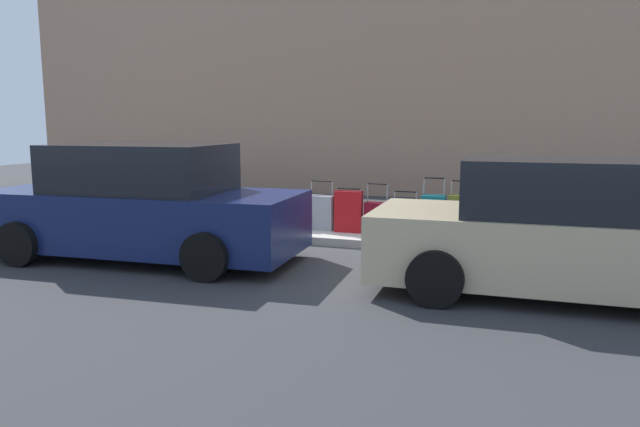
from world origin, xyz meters
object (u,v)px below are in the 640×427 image
at_px(suitcase_red_6, 349,211).
at_px(suitcase_silver_7, 322,212).
at_px(suitcase_olive_2, 460,216).
at_px(suitcase_teal_3, 433,216).
at_px(bollard_post, 198,201).
at_px(suitcase_navy_4, 405,219).
at_px(suitcase_black_1, 486,223).
at_px(parked_car_beige_0, 565,233).
at_px(suitcase_silver_0, 516,218).
at_px(fire_hydrant, 234,203).
at_px(suitcase_maroon_5, 377,218).
at_px(suitcase_olive_9, 272,209).
at_px(parking_meter, 595,191).
at_px(parked_car_navy_1, 143,206).
at_px(suitcase_black_8, 295,213).

relative_size(suitcase_red_6, suitcase_silver_7, 0.88).
xyz_separation_m(suitcase_olive_2, suitcase_red_6, (1.87, 0.11, 0.00)).
xyz_separation_m(suitcase_teal_3, bollard_post, (4.33, 0.20, 0.07)).
bearing_deg(suitcase_navy_4, suitcase_black_1, 178.82).
relative_size(suitcase_red_6, parked_car_beige_0, 0.17).
height_order(suitcase_silver_0, fire_hydrant, suitcase_silver_0).
height_order(suitcase_navy_4, suitcase_maroon_5, suitcase_maroon_5).
distance_m(suitcase_navy_4, suitcase_olive_9, 2.46).
xyz_separation_m(suitcase_maroon_5, suitcase_olive_9, (1.98, -0.05, 0.04)).
height_order(suitcase_red_6, suitcase_olive_9, suitcase_red_6).
height_order(suitcase_olive_2, suitcase_silver_7, suitcase_olive_2).
distance_m(suitcase_silver_0, suitcase_red_6, 2.74).
bearing_deg(bollard_post, suitcase_maroon_5, -177.77).
bearing_deg(suitcase_navy_4, parking_meter, -175.36).
bearing_deg(suitcase_black_1, bollard_post, 1.51).
height_order(suitcase_black_1, parked_car_navy_1, parked_car_navy_1).
distance_m(suitcase_maroon_5, parked_car_beige_0, 3.73).
xyz_separation_m(suitcase_black_1, suitcase_navy_4, (1.32, -0.03, -0.01)).
distance_m(suitcase_silver_0, bollard_post, 5.64).
distance_m(bollard_post, parked_car_beige_0, 6.63).
bearing_deg(suitcase_silver_0, suitcase_red_6, 1.46).
relative_size(suitcase_black_8, bollard_post, 0.71).
bearing_deg(suitcase_teal_3, suitcase_silver_0, 178.89).
bearing_deg(fire_hydrant, suitcase_black_1, 179.84).
distance_m(suitcase_black_1, suitcase_teal_3, 0.85).
distance_m(suitcase_silver_0, suitcase_teal_3, 1.31).
bearing_deg(suitcase_black_8, fire_hydrant, 0.32).
height_order(suitcase_navy_4, fire_hydrant, fire_hydrant).
xyz_separation_m(suitcase_teal_3, suitcase_black_8, (2.46, 0.04, -0.08)).
bearing_deg(suitcase_silver_7, fire_hydrant, 1.32).
height_order(suitcase_black_1, suitcase_navy_4, suitcase_black_1).
distance_m(suitcase_silver_7, parked_car_beige_0, 4.58).
bearing_deg(suitcase_black_1, parking_meter, -170.60).
distance_m(suitcase_red_6, fire_hydrant, 2.23).
xyz_separation_m(suitcase_black_1, bollard_post, (5.19, 0.14, 0.13)).
height_order(suitcase_olive_2, suitcase_black_8, suitcase_olive_2).
relative_size(suitcase_black_8, fire_hydrant, 0.79).
xyz_separation_m(suitcase_red_6, parked_car_navy_1, (2.47, 2.37, 0.30)).
bearing_deg(fire_hydrant, suitcase_red_6, 178.82).
height_order(suitcase_olive_2, suitcase_olive_9, suitcase_olive_2).
bearing_deg(parked_car_beige_0, suitcase_navy_4, -45.90).
xyz_separation_m(suitcase_teal_3, fire_hydrant, (3.66, 0.05, 0.05)).
xyz_separation_m(suitcase_navy_4, parked_car_beige_0, (-2.36, 2.43, 0.34)).
bearing_deg(fire_hydrant, suitcase_navy_4, -179.75).
bearing_deg(suitcase_olive_9, fire_hydrant, 2.58).
height_order(suitcase_silver_0, suitcase_navy_4, suitcase_silver_0).
xyz_separation_m(suitcase_teal_3, suitcase_red_6, (1.44, 0.10, 0.01)).
bearing_deg(bollard_post, suitcase_silver_7, -175.45).
height_order(suitcase_teal_3, suitcase_olive_9, suitcase_teal_3).
distance_m(suitcase_black_1, suitcase_olive_9, 3.77).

